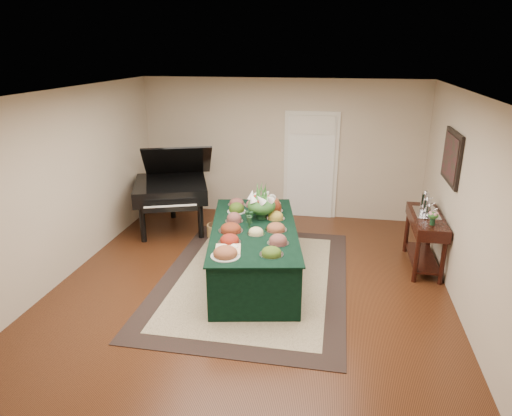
% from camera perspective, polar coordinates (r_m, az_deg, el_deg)
% --- Properties ---
extents(ground, '(6.00, 6.00, 0.00)m').
position_cam_1_polar(ground, '(6.72, -0.47, -9.33)').
color(ground, black).
rests_on(ground, ground).
extents(area_rug, '(2.69, 3.77, 0.01)m').
position_cam_1_polar(area_rug, '(6.83, -0.28, -8.74)').
color(area_rug, black).
rests_on(area_rug, ground).
extents(kitchen_doorway, '(1.05, 0.07, 2.10)m').
position_cam_1_polar(kitchen_doorway, '(9.04, 6.84, 5.14)').
color(kitchen_doorway, silver).
rests_on(kitchen_doorway, ground).
extents(buffet_table, '(1.68, 2.76, 0.78)m').
position_cam_1_polar(buffet_table, '(6.75, -0.25, -5.46)').
color(buffet_table, black).
rests_on(buffet_table, ground).
extents(food_platters, '(1.18, 2.45, 0.14)m').
position_cam_1_polar(food_platters, '(6.63, -0.48, -1.87)').
color(food_platters, silver).
rests_on(food_platters, buffet_table).
extents(cutting_board, '(0.38, 0.38, 0.10)m').
position_cam_1_polar(cutting_board, '(5.89, -3.52, -4.87)').
color(cutting_board, tan).
rests_on(cutting_board, buffet_table).
extents(green_goblets, '(0.15, 0.30, 0.18)m').
position_cam_1_polar(green_goblets, '(6.64, -0.85, -1.44)').
color(green_goblets, black).
rests_on(green_goblets, buffet_table).
extents(floral_centerpiece, '(0.45, 0.45, 0.45)m').
position_cam_1_polar(floral_centerpiece, '(6.86, 0.69, 0.77)').
color(floral_centerpiece, black).
rests_on(floral_centerpiece, buffet_table).
extents(grand_piano, '(1.67, 1.86, 1.62)m').
position_cam_1_polar(grand_piano, '(8.50, -10.54, 2.44)').
color(grand_piano, black).
rests_on(grand_piano, ground).
extents(wicker_basket, '(0.35, 0.35, 0.22)m').
position_cam_1_polar(wicker_basket, '(8.27, -4.95, -2.82)').
color(wicker_basket, '#A87F43').
rests_on(wicker_basket, ground).
extents(mahogany_sideboard, '(0.45, 1.27, 0.85)m').
position_cam_1_polar(mahogany_sideboard, '(7.39, 20.47, -2.29)').
color(mahogany_sideboard, black).
rests_on(mahogany_sideboard, ground).
extents(tea_service, '(0.34, 0.58, 0.30)m').
position_cam_1_polar(tea_service, '(7.41, 20.58, 0.32)').
color(tea_service, silver).
rests_on(tea_service, mahogany_sideboard).
extents(pink_bouquet, '(0.16, 0.16, 0.20)m').
position_cam_1_polar(pink_bouquet, '(6.92, 21.28, -0.93)').
color(pink_bouquet, black).
rests_on(pink_bouquet, mahogany_sideboard).
extents(wall_painting, '(0.05, 0.95, 0.75)m').
position_cam_1_polar(wall_painting, '(7.13, 23.25, 5.85)').
color(wall_painting, black).
rests_on(wall_painting, ground).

